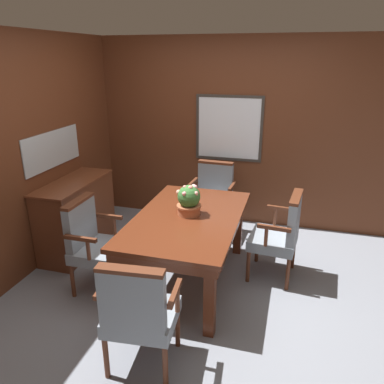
{
  "coord_description": "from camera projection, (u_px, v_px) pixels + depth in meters",
  "views": [
    {
      "loc": [
        0.87,
        -3.01,
        2.2
      ],
      "look_at": [
        -0.07,
        0.34,
        0.92
      ],
      "focal_mm": 35.0,
      "sensor_mm": 36.0,
      "label": 1
    }
  ],
  "objects": [
    {
      "name": "ground_plane",
      "position": [
        190.0,
        292.0,
        3.7
      ],
      "size": [
        14.0,
        14.0,
        0.0
      ],
      "primitive_type": "plane",
      "color": "gray"
    },
    {
      "name": "wall_back",
      "position": [
        228.0,
        133.0,
        4.97
      ],
      "size": [
        7.2,
        0.08,
        2.45
      ],
      "color": "#5B2D19",
      "rests_on": "ground_plane"
    },
    {
      "name": "wall_left",
      "position": [
        19.0,
        159.0,
        3.73
      ],
      "size": [
        0.08,
        7.2,
        2.45
      ],
      "color": "#5B2D19",
      "rests_on": "ground_plane"
    },
    {
      "name": "dining_table",
      "position": [
        188.0,
        225.0,
        3.68
      ],
      "size": [
        1.0,
        1.65,
        0.72
      ],
      "color": "#562614",
      "rests_on": "ground_plane"
    },
    {
      "name": "chair_right_far",
      "position": [
        281.0,
        232.0,
        3.8
      ],
      "size": [
        0.5,
        0.58,
        0.92
      ],
      "rotation": [
        0.0,
        0.0,
        -1.67
      ],
      "color": "#562B19",
      "rests_on": "ground_plane"
    },
    {
      "name": "chair_left_near",
      "position": [
        93.0,
        241.0,
        3.63
      ],
      "size": [
        0.46,
        0.55,
        0.92
      ],
      "rotation": [
        0.0,
        0.0,
        1.57
      ],
      "color": "#562B19",
      "rests_on": "ground_plane"
    },
    {
      "name": "chair_head_near",
      "position": [
        139.0,
        311.0,
        2.63
      ],
      "size": [
        0.58,
        0.5,
        0.92
      ],
      "rotation": [
        0.0,
        0.0,
        3.23
      ],
      "color": "#562B19",
      "rests_on": "ground_plane"
    },
    {
      "name": "chair_head_far",
      "position": [
        213.0,
        195.0,
        4.82
      ],
      "size": [
        0.57,
        0.49,
        0.92
      ],
      "rotation": [
        0.0,
        0.0,
        -0.05
      ],
      "color": "#562B19",
      "rests_on": "ground_plane"
    },
    {
      "name": "potted_plant",
      "position": [
        189.0,
        200.0,
        3.65
      ],
      "size": [
        0.25,
        0.24,
        0.31
      ],
      "color": "#B2603D",
      "rests_on": "dining_table"
    },
    {
      "name": "sideboard_cabinet",
      "position": [
        77.0,
        216.0,
        4.39
      ],
      "size": [
        0.45,
        1.1,
        0.85
      ],
      "color": "brown",
      "rests_on": "ground_plane"
    }
  ]
}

